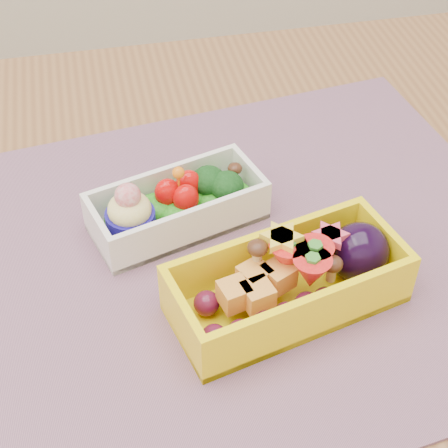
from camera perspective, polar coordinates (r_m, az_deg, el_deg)
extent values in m
cube|color=brown|center=(0.66, -3.34, -4.40)|extent=(1.20, 0.80, 0.04)
cube|color=#855C6D|center=(0.64, -0.56, -2.90)|extent=(0.63, 0.52, 0.00)
cube|color=white|center=(0.66, -3.75, 1.42)|extent=(0.17, 0.11, 0.04)
ellipsoid|color=green|center=(0.66, -3.73, 1.03)|extent=(0.16, 0.10, 0.02)
cylinder|color=#1B128E|center=(0.65, -7.42, -0.03)|extent=(0.05, 0.05, 0.03)
sphere|color=red|center=(0.62, -7.70, 2.24)|extent=(0.02, 0.02, 0.02)
ellipsoid|color=red|center=(0.66, -4.53, 2.48)|extent=(0.02, 0.02, 0.03)
ellipsoid|color=red|center=(0.65, -3.06, 2.03)|extent=(0.02, 0.02, 0.03)
ellipsoid|color=red|center=(0.66, -2.83, 3.18)|extent=(0.02, 0.02, 0.03)
sphere|color=orange|center=(0.64, -3.67, 4.12)|extent=(0.01, 0.01, 0.01)
ellipsoid|color=black|center=(0.67, -1.24, 3.49)|extent=(0.03, 0.03, 0.03)
ellipsoid|color=black|center=(0.66, 0.23, 3.06)|extent=(0.03, 0.03, 0.03)
ellipsoid|color=#3F2111|center=(0.68, 0.88, 4.46)|extent=(0.01, 0.01, 0.01)
cube|color=yellow|center=(0.59, 5.11, -4.79)|extent=(0.21, 0.13, 0.05)
ellipsoid|color=#540F2A|center=(0.58, 1.89, -6.96)|extent=(0.11, 0.07, 0.02)
cube|color=orange|center=(0.57, 2.52, -4.93)|extent=(0.06, 0.05, 0.02)
cone|color=red|center=(0.58, 5.06, -2.74)|extent=(0.04, 0.04, 0.03)
cone|color=red|center=(0.58, 7.16, -2.89)|extent=(0.04, 0.04, 0.03)
cone|color=red|center=(0.57, 6.97, -3.91)|extent=(0.04, 0.04, 0.03)
cylinder|color=yellow|center=(0.57, 4.63, -1.10)|extent=(0.04, 0.04, 0.01)
cylinder|color=#E53F5B|center=(0.59, 8.50, -0.92)|extent=(0.03, 0.03, 0.01)
ellipsoid|color=#3F2111|center=(0.58, 2.64, -3.18)|extent=(0.02, 0.02, 0.01)
ellipsoid|color=#3F2111|center=(0.58, 8.58, -3.78)|extent=(0.02, 0.02, 0.01)
ellipsoid|color=black|center=(0.61, 10.71, -2.27)|extent=(0.05, 0.05, 0.05)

